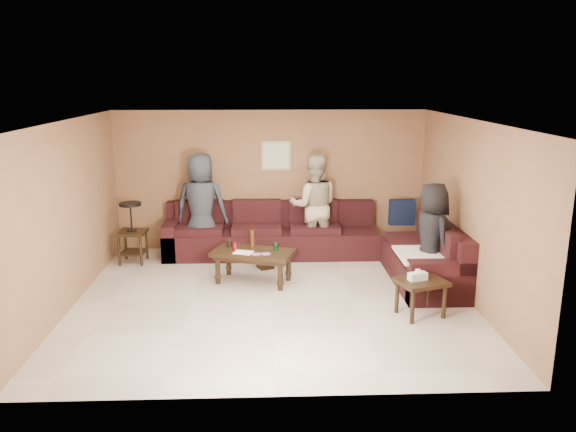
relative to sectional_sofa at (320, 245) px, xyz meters
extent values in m
plane|color=beige|center=(-0.81, -1.52, -0.33)|extent=(5.50, 5.50, 0.00)
cube|color=white|center=(-0.81, -1.52, 2.12)|extent=(5.50, 5.00, 0.10)
cube|color=#8E6443|center=(-0.81, 0.98, 0.92)|extent=(5.50, 0.10, 2.50)
cube|color=#8E6443|center=(-0.81, -4.02, 0.92)|extent=(5.50, 0.10, 2.50)
cube|color=#8E6443|center=(-3.56, -1.52, 0.92)|extent=(0.10, 5.00, 2.50)
cube|color=#8E6443|center=(1.94, -1.52, 0.92)|extent=(0.10, 5.00, 2.50)
cube|color=black|center=(-0.81, 0.53, -0.10)|extent=(3.70, 0.90, 0.45)
cube|color=black|center=(-0.81, 0.86, 0.35)|extent=(3.70, 0.24, 0.45)
cube|color=black|center=(-2.54, 0.53, -0.01)|extent=(0.24, 0.90, 0.63)
cube|color=black|center=(1.49, -0.92, -0.10)|extent=(0.90, 2.00, 0.45)
cube|color=black|center=(1.82, -0.92, 0.35)|extent=(0.24, 2.00, 0.45)
cube|color=black|center=(1.49, -1.80, -0.01)|extent=(0.90, 0.24, 0.63)
cube|color=black|center=(1.49, 0.53, 0.42)|extent=(0.45, 0.14, 0.45)
cube|color=white|center=(1.49, -1.37, 0.25)|extent=(1.00, 0.85, 0.04)
cube|color=black|center=(-1.10, -0.82, 0.15)|extent=(1.33, 0.94, 0.07)
cube|color=black|center=(-1.10, -0.82, 0.08)|extent=(1.22, 0.83, 0.05)
cylinder|color=black|center=(-1.63, -0.88, -0.11)|extent=(0.08, 0.08, 0.44)
cylinder|color=black|center=(-0.70, -1.18, -0.11)|extent=(0.08, 0.08, 0.44)
cylinder|color=black|center=(-1.50, -0.46, -0.11)|extent=(0.08, 0.08, 0.44)
cylinder|color=black|center=(-0.56, -0.77, -0.11)|extent=(0.08, 0.08, 0.44)
cylinder|color=red|center=(-1.38, -0.79, 0.24)|extent=(0.07, 0.07, 0.12)
cylinder|color=#11632B|center=(-0.75, -0.82, 0.24)|extent=(0.07, 0.07, 0.12)
cylinder|color=#3A200D|center=(-1.11, -0.68, 0.32)|extent=(0.07, 0.07, 0.28)
cylinder|color=black|center=(-1.47, -0.61, 0.23)|extent=(0.08, 0.08, 0.11)
cube|color=white|center=(-1.24, -0.91, 0.18)|extent=(0.33, 0.30, 0.00)
cylinder|color=#E5517F|center=(-1.04, -1.01, 0.18)|extent=(0.14, 0.14, 0.01)
cylinder|color=#E5517F|center=(-0.90, -1.00, 0.18)|extent=(0.14, 0.14, 0.01)
cube|color=black|center=(-3.15, 0.20, 0.20)|extent=(0.48, 0.48, 0.05)
cube|color=black|center=(-3.15, 0.20, -0.14)|extent=(0.42, 0.42, 0.03)
cylinder|color=black|center=(-3.34, 0.03, -0.06)|extent=(0.05, 0.05, 0.53)
cylinder|color=black|center=(-2.98, 0.01, -0.06)|extent=(0.05, 0.05, 0.53)
cylinder|color=black|center=(-3.32, 0.39, -0.06)|extent=(0.05, 0.05, 0.53)
cylinder|color=black|center=(-2.95, 0.37, -0.06)|extent=(0.05, 0.05, 0.53)
cylinder|color=black|center=(-3.15, 0.20, 0.24)|extent=(0.16, 0.16, 0.03)
cylinder|color=black|center=(-3.15, 0.20, 0.47)|extent=(0.03, 0.03, 0.44)
cylinder|color=black|center=(-3.15, 0.20, 0.69)|extent=(0.36, 0.36, 0.05)
cube|color=black|center=(1.12, -2.15, 0.14)|extent=(0.72, 0.65, 0.05)
cylinder|color=black|center=(0.95, -2.40, -0.09)|extent=(0.05, 0.05, 0.47)
cylinder|color=black|center=(1.40, -2.25, -0.09)|extent=(0.05, 0.05, 0.47)
cylinder|color=black|center=(0.83, -2.05, -0.09)|extent=(0.05, 0.05, 0.47)
cylinder|color=black|center=(1.28, -1.90, -0.09)|extent=(0.05, 0.05, 0.47)
cube|color=white|center=(1.06, -2.15, 0.22)|extent=(0.27, 0.19, 0.10)
cube|color=white|center=(1.06, -2.15, 0.29)|extent=(0.06, 0.04, 0.05)
cube|color=black|center=(-0.92, -0.18, -0.19)|extent=(0.30, 0.30, 0.28)
cube|color=tan|center=(-0.71, 0.96, 1.37)|extent=(0.52, 0.03, 0.52)
cube|color=white|center=(-0.71, 0.95, 1.37)|extent=(0.44, 0.01, 0.44)
imported|color=#293039|center=(-2.01, 0.48, 0.58)|extent=(0.97, 0.71, 1.82)
imported|color=tan|center=(-0.07, 0.49, 0.57)|extent=(0.90, 0.71, 1.79)
imported|color=black|center=(1.50, -1.21, 0.47)|extent=(0.69, 0.88, 1.60)
camera|label=1|loc=(-0.89, -8.94, 2.73)|focal=35.00mm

